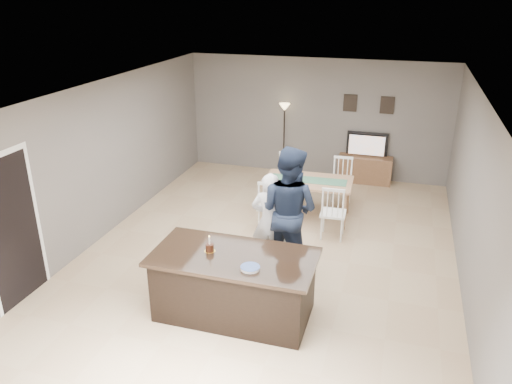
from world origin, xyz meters
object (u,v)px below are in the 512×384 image
(plate_stack, at_px, (250,268))
(birthday_cake, at_px, (210,247))
(kitchen_island, at_px, (234,285))
(man, at_px, (288,211))
(television, at_px, (367,145))
(woman, at_px, (270,222))
(dining_table, at_px, (308,187))
(floor_lamp, at_px, (284,120))
(tv_console, at_px, (364,169))

(plate_stack, bearing_deg, birthday_cake, 156.37)
(kitchen_island, distance_m, man, 1.51)
(man, bearing_deg, television, -83.54)
(birthday_cake, xyz_separation_m, plate_stack, (0.65, -0.28, -0.03))
(man, height_order, birthday_cake, man)
(man, bearing_deg, birthday_cake, 77.70)
(woman, bearing_deg, plate_stack, 94.08)
(plate_stack, height_order, dining_table, dining_table)
(man, xyz_separation_m, dining_table, (-0.08, 1.97, -0.37))
(dining_table, xyz_separation_m, floor_lamp, (-1.03, 2.27, 0.67))
(tv_console, relative_size, television, 1.31)
(man, distance_m, dining_table, 2.01)
(television, height_order, man, man)
(woman, height_order, dining_table, woman)
(woman, height_order, birthday_cake, woman)
(tv_console, bearing_deg, woman, -104.20)
(dining_table, relative_size, floor_lamp, 1.13)
(plate_stack, xyz_separation_m, dining_table, (0.02, 3.59, -0.28))
(man, distance_m, plate_stack, 1.62)
(tv_console, xyz_separation_m, floor_lamp, (-1.90, 0.02, 1.00))
(television, height_order, dining_table, television)
(woman, height_order, plate_stack, woman)
(kitchen_island, height_order, man, man)
(woman, distance_m, floor_lamp, 4.37)
(man, bearing_deg, floor_lamp, -58.43)
(kitchen_island, height_order, woman, woman)
(kitchen_island, bearing_deg, birthday_cake, 177.30)
(tv_console, distance_m, dining_table, 2.43)
(tv_console, height_order, television, television)
(birthday_cake, height_order, plate_stack, birthday_cake)
(television, bearing_deg, dining_table, 69.44)
(man, xyz_separation_m, plate_stack, (-0.10, -1.62, -0.09))
(man, xyz_separation_m, birthday_cake, (-0.75, -1.33, -0.05))
(woman, distance_m, man, 0.36)
(kitchen_island, relative_size, television, 2.35)
(floor_lamp, bearing_deg, tv_console, -0.60)
(tv_console, relative_size, birthday_cake, 5.23)
(woman, bearing_deg, birthday_cake, 68.03)
(television, bearing_deg, man, 79.54)
(kitchen_island, xyz_separation_m, birthday_cake, (-0.34, 0.02, 0.50))
(kitchen_island, height_order, tv_console, kitchen_island)
(woman, bearing_deg, kitchen_island, 82.09)
(kitchen_island, bearing_deg, woman, 84.56)
(television, height_order, birthday_cake, birthday_cake)
(kitchen_island, relative_size, tv_console, 1.79)
(television, relative_size, man, 0.45)
(plate_stack, bearing_deg, woman, 96.56)
(television, distance_m, plate_stack, 5.97)
(television, bearing_deg, plate_stack, 81.43)
(kitchen_island, relative_size, woman, 1.36)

